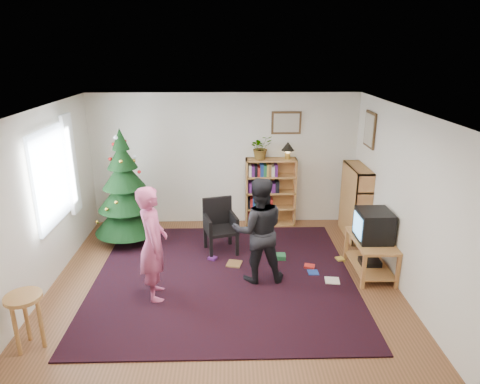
{
  "coord_description": "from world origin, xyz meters",
  "views": [
    {
      "loc": [
        0.09,
        -5.36,
        3.28
      ],
      "look_at": [
        0.26,
        1.04,
        1.1
      ],
      "focal_mm": 32.0,
      "sensor_mm": 36.0,
      "label": 1
    }
  ],
  "objects_px": {
    "crt_tv": "(374,225)",
    "picture_back": "(286,123)",
    "christmas_tree": "(125,196)",
    "stool": "(25,308)",
    "tv_stand": "(371,253)",
    "armchair": "(221,223)",
    "picture_right": "(370,130)",
    "person_by_chair": "(258,231)",
    "bookshelf_back": "(271,191)",
    "bookshelf_right": "(355,201)",
    "person_standing": "(153,244)",
    "potted_plant": "(261,147)",
    "table_lamp": "(288,147)"
  },
  "relations": [
    {
      "from": "bookshelf_back",
      "to": "person_standing",
      "type": "distance_m",
      "value": 3.1
    },
    {
      "from": "bookshelf_right",
      "to": "bookshelf_back",
      "type": "bearing_deg",
      "value": 68.24
    },
    {
      "from": "picture_back",
      "to": "picture_right",
      "type": "xyz_separation_m",
      "value": [
        1.33,
        -0.73,
        0.0
      ]
    },
    {
      "from": "tv_stand",
      "to": "crt_tv",
      "type": "distance_m",
      "value": 0.45
    },
    {
      "from": "bookshelf_back",
      "to": "tv_stand",
      "type": "distance_m",
      "value": 2.38
    },
    {
      "from": "stool",
      "to": "person_standing",
      "type": "height_order",
      "value": "person_standing"
    },
    {
      "from": "tv_stand",
      "to": "picture_right",
      "type": "bearing_deg",
      "value": 79.28
    },
    {
      "from": "bookshelf_back",
      "to": "stool",
      "type": "relative_size",
      "value": 1.92
    },
    {
      "from": "picture_right",
      "to": "bookshelf_back",
      "type": "xyz_separation_m",
      "value": [
        -1.6,
        0.59,
        -1.29
      ]
    },
    {
      "from": "bookshelf_right",
      "to": "person_by_chair",
      "type": "bearing_deg",
      "value": 129.58
    },
    {
      "from": "bookshelf_back",
      "to": "bookshelf_right",
      "type": "height_order",
      "value": "same"
    },
    {
      "from": "crt_tv",
      "to": "picture_back",
      "type": "bearing_deg",
      "value": 117.25
    },
    {
      "from": "tv_stand",
      "to": "bookshelf_back",
      "type": "bearing_deg",
      "value": 124.75
    },
    {
      "from": "table_lamp",
      "to": "picture_right",
      "type": "bearing_deg",
      "value": -24.43
    },
    {
      "from": "picture_right",
      "to": "bookshelf_back",
      "type": "height_order",
      "value": "picture_right"
    },
    {
      "from": "christmas_tree",
      "to": "potted_plant",
      "type": "distance_m",
      "value": 2.58
    },
    {
      "from": "bookshelf_right",
      "to": "tv_stand",
      "type": "height_order",
      "value": "bookshelf_right"
    },
    {
      "from": "picture_back",
      "to": "picture_right",
      "type": "distance_m",
      "value": 1.51
    },
    {
      "from": "bookshelf_right",
      "to": "potted_plant",
      "type": "xyz_separation_m",
      "value": [
        -1.66,
        0.58,
        0.86
      ]
    },
    {
      "from": "stool",
      "to": "potted_plant",
      "type": "xyz_separation_m",
      "value": [
        2.88,
        3.55,
        1.0
      ]
    },
    {
      "from": "picture_back",
      "to": "potted_plant",
      "type": "distance_m",
      "value": 0.65
    },
    {
      "from": "christmas_tree",
      "to": "crt_tv",
      "type": "distance_m",
      "value": 4.09
    },
    {
      "from": "christmas_tree",
      "to": "tv_stand",
      "type": "relative_size",
      "value": 2.05
    },
    {
      "from": "person_standing",
      "to": "table_lamp",
      "type": "xyz_separation_m",
      "value": [
        2.11,
        2.52,
        0.72
      ]
    },
    {
      "from": "armchair",
      "to": "table_lamp",
      "type": "height_order",
      "value": "table_lamp"
    },
    {
      "from": "crt_tv",
      "to": "potted_plant",
      "type": "height_order",
      "value": "potted_plant"
    },
    {
      "from": "person_standing",
      "to": "table_lamp",
      "type": "bearing_deg",
      "value": -51.56
    },
    {
      "from": "stool",
      "to": "potted_plant",
      "type": "distance_m",
      "value": 4.67
    },
    {
      "from": "crt_tv",
      "to": "armchair",
      "type": "relative_size",
      "value": 0.57
    },
    {
      "from": "picture_right",
      "to": "person_by_chair",
      "type": "relative_size",
      "value": 0.38
    },
    {
      "from": "picture_right",
      "to": "person_standing",
      "type": "height_order",
      "value": "picture_right"
    },
    {
      "from": "picture_back",
      "to": "christmas_tree",
      "type": "relative_size",
      "value": 0.27
    },
    {
      "from": "bookshelf_back",
      "to": "person_by_chair",
      "type": "relative_size",
      "value": 0.83
    },
    {
      "from": "person_standing",
      "to": "potted_plant",
      "type": "distance_m",
      "value": 3.08
    },
    {
      "from": "stool",
      "to": "armchair",
      "type": "bearing_deg",
      "value": 48.63
    },
    {
      "from": "tv_stand",
      "to": "table_lamp",
      "type": "height_order",
      "value": "table_lamp"
    },
    {
      "from": "picture_back",
      "to": "person_standing",
      "type": "relative_size",
      "value": 0.34
    },
    {
      "from": "picture_back",
      "to": "person_standing",
      "type": "distance_m",
      "value": 3.56
    },
    {
      "from": "christmas_tree",
      "to": "stool",
      "type": "distance_m",
      "value": 2.87
    },
    {
      "from": "person_standing",
      "to": "armchair",
      "type": "bearing_deg",
      "value": -43.46
    },
    {
      "from": "armchair",
      "to": "potted_plant",
      "type": "height_order",
      "value": "potted_plant"
    },
    {
      "from": "armchair",
      "to": "person_by_chair",
      "type": "height_order",
      "value": "person_by_chair"
    },
    {
      "from": "stool",
      "to": "person_standing",
      "type": "bearing_deg",
      "value": 38.88
    },
    {
      "from": "christmas_tree",
      "to": "armchair",
      "type": "distance_m",
      "value": 1.72
    },
    {
      "from": "picture_back",
      "to": "bookshelf_back",
      "type": "bearing_deg",
      "value": -153.76
    },
    {
      "from": "bookshelf_right",
      "to": "stool",
      "type": "height_order",
      "value": "bookshelf_right"
    },
    {
      "from": "bookshelf_right",
      "to": "stool",
      "type": "bearing_deg",
      "value": 123.11
    },
    {
      "from": "picture_back",
      "to": "crt_tv",
      "type": "xyz_separation_m",
      "value": [
        1.07,
        -2.07,
        -1.17
      ]
    },
    {
      "from": "armchair",
      "to": "table_lamp",
      "type": "bearing_deg",
      "value": 26.76
    },
    {
      "from": "armchair",
      "to": "person_by_chair",
      "type": "relative_size",
      "value": 0.58
    }
  ]
}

